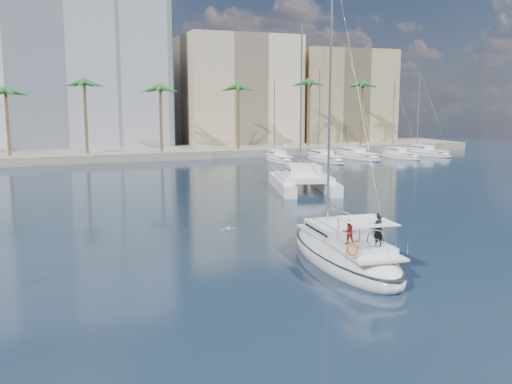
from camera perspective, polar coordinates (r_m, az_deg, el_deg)
name	(u,v)px	position (r m, az deg, el deg)	size (l,w,h in m)	color
ground	(288,260)	(32.30, 3.27, -6.81)	(160.00, 160.00, 0.00)	black
quay	(124,154)	(90.50, -13.10, 3.73)	(120.00, 14.00, 1.20)	gray
building_modern	(34,68)	(101.31, -21.27, 11.51)	(42.00, 16.00, 28.00)	silver
building_beige	(238,93)	(104.24, -1.83, 9.84)	(20.00, 14.00, 20.00)	beige
building_tan_right	(341,99)	(110.80, 8.45, 9.19)	(18.00, 12.00, 18.00)	tan
palm_centre	(125,90)	(86.17, -12.93, 9.92)	(3.60, 3.60, 12.30)	brown
palm_right	(332,91)	(97.30, 7.58, 9.97)	(3.60, 3.60, 12.30)	brown
main_sloop	(344,253)	(32.04, 8.82, -6.04)	(4.95, 12.15, 17.56)	white
catamaran	(303,178)	(57.07, 4.75, 1.36)	(8.22, 12.03, 16.11)	white
seagull	(228,229)	(35.36, -2.77, -3.69)	(1.06, 0.45, 0.20)	silver
moored_yacht_a	(279,162)	(82.59, 2.27, 3.04)	(2.72, 9.35, 11.90)	white
moored_yacht_b	(325,161)	(83.64, 6.91, 3.06)	(3.14, 10.78, 13.72)	white
moored_yacht_c	(356,158)	(88.59, 10.01, 3.33)	(3.55, 12.21, 15.54)	white
moored_yacht_d	(400,158)	(90.51, 14.19, 3.31)	(2.72, 9.35, 11.90)	white
moored_yacht_e	(426,155)	(95.99, 16.66, 3.53)	(3.14, 10.78, 13.72)	white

